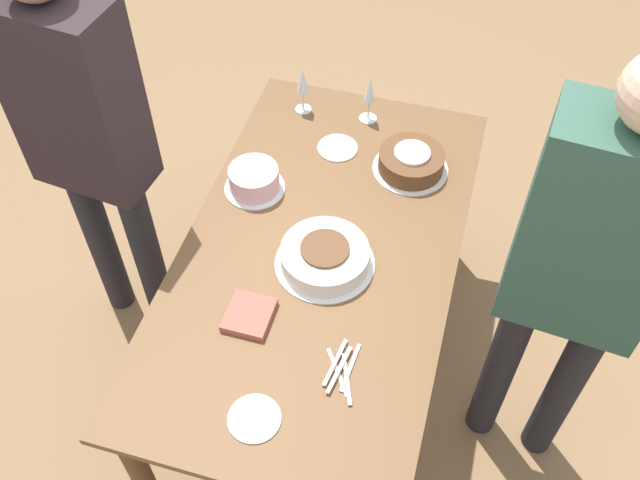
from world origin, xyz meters
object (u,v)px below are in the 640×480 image
Objects in this scene: person_cutting at (584,264)px; person_watching at (85,130)px; wine_glass_far at (370,93)px; cake_front_chocolate at (411,162)px; cake_center_white at (325,257)px; wine_glass_near at (303,83)px; cake_back_decorated at (254,180)px.

person_cutting is 1.03× the size of person_watching.
wine_glass_far is 1.06m from person_watching.
person_cutting is at bearing -134.18° from cake_front_chocolate.
person_cutting is at bearing 1.29° from person_watching.
wine_glass_far is (0.75, 0.03, 0.09)m from cake_center_white.
wine_glass_far is at bearing -86.39° from wine_glass_near.
wine_glass_near is 0.26m from wine_glass_far.
wine_glass_near is at bearing 93.61° from wine_glass_far.
cake_front_chocolate reaches higher than cake_center_white.
person_watching is (-0.15, 0.53, 0.24)m from cake_back_decorated.
cake_front_chocolate is 0.33m from wine_glass_far.
cake_front_chocolate is 1.15m from person_watching.
wine_glass_near is 1.32m from person_cutting.
cake_center_white is 0.81m from person_cutting.
person_watching is (-0.41, 1.05, 0.24)m from cake_front_chocolate.
cake_center_white is 0.76m from wine_glass_far.
cake_front_chocolate is 1.44× the size of wine_glass_near.
wine_glass_far is 1.13m from person_cutting.
wine_glass_near is 0.96× the size of wine_glass_far.
person_cutting is at bearing -126.28° from wine_glass_near.
person_cutting reaches higher than cake_front_chocolate.
person_watching reaches higher than wine_glass_near.
cake_center_white is 0.19× the size of person_cutting.
wine_glass_far is 0.12× the size of person_cutting.
person_watching is (-0.64, 0.83, 0.15)m from wine_glass_far.
person_watching is at bearing 82.73° from cake_center_white.
cake_center_white is 0.43m from cake_back_decorated.
cake_front_chocolate is (0.52, -0.19, 0.00)m from cake_center_white.
wine_glass_near is at bearing -5.23° from cake_back_decorated.
cake_center_white is at bearing 2.76° from person_cutting.
person_cutting reaches higher than wine_glass_far.
cake_front_chocolate is 0.16× the size of person_watching.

